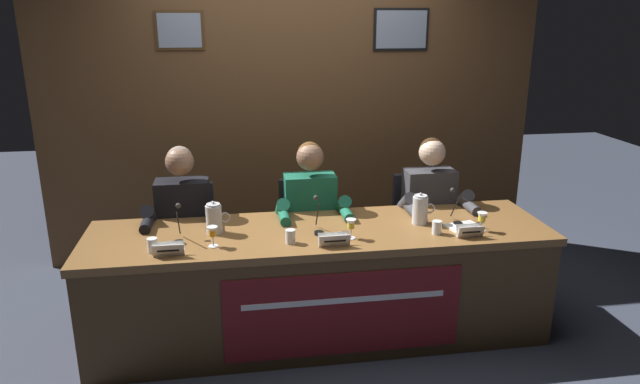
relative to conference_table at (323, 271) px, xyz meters
The scene contains 24 objects.
ground_plane 0.51m from the conference_table, 91.04° to the left, with size 12.00×12.00×0.00m, color #383D4C.
wall_back_panelled 1.73m from the conference_table, 90.04° to the left, with size 4.14×0.14×2.60m.
conference_table is the anchor object (origin of this frame).
chair_left 1.12m from the conference_table, 142.12° to the left, with size 0.44×0.45×0.88m.
panelist_left 1.03m from the conference_table, 151.06° to the left, with size 0.51×0.48×1.21m.
nameplate_left 0.97m from the conference_table, 169.16° to the right, with size 0.18×0.06×0.08m.
juice_glass_left 0.74m from the conference_table, behind, with size 0.06×0.06×0.12m.
water_cup_left 1.05m from the conference_table, behind, with size 0.06×0.06×0.08m.
microphone_left 0.93m from the conference_table, behind, with size 0.06×0.17×0.22m.
chair_center 0.69m from the conference_table, 90.16° to the left, with size 0.44×0.45×0.88m.
panelist_center 0.53m from the conference_table, 90.23° to the left, with size 0.51×0.48×1.21m.
nameplate_center 0.33m from the conference_table, 78.07° to the right, with size 0.19×0.06×0.08m.
juice_glass_center 0.37m from the conference_table, 23.72° to the right, with size 0.06×0.06×0.12m.
water_cup_center 0.36m from the conference_table, 157.01° to the right, with size 0.06×0.06×0.08m.
microphone_center 0.32m from the conference_table, 108.13° to the left, with size 0.06×0.17×0.22m.
chair_right 1.12m from the conference_table, 38.01° to the left, with size 0.44×0.45×0.88m.
panelist_right 1.02m from the conference_table, 29.05° to the left, with size 0.51×0.48×1.21m.
nameplate_right 0.94m from the conference_table, 10.60° to the right, with size 0.16×0.06×0.08m.
juice_glass_right 1.05m from the conference_table, ahead, with size 0.06×0.06×0.12m.
water_cup_right 0.76m from the conference_table, ahead, with size 0.06×0.06×0.08m.
microphone_right 0.95m from the conference_table, ahead, with size 0.06×0.17×0.22m.
water_pitcher_left_side 0.76m from the conference_table, 167.09° to the left, with size 0.15×0.10×0.21m.
water_pitcher_right_side 0.75m from the conference_table, 10.30° to the left, with size 0.15×0.10×0.21m.
document_stack_right 0.94m from the conference_table, ahead, with size 0.24×0.19×0.01m.
Camera 1 is at (-0.53, -3.39, 2.05)m, focal length 32.35 mm.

